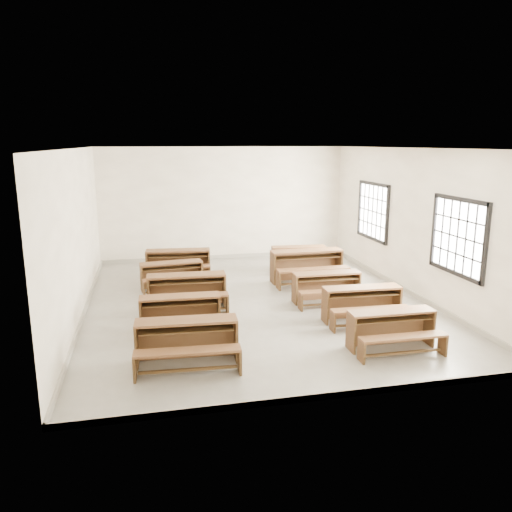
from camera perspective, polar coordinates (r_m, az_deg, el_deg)
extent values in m
plane|color=gray|center=(10.65, 0.00, -5.25)|extent=(8.50, 8.50, 0.00)
cube|color=silver|center=(10.13, 0.00, 12.09)|extent=(7.00, 8.50, 0.05)
cube|color=white|center=(14.38, -3.67, 5.99)|extent=(7.00, 0.05, 3.20)
cube|color=white|center=(6.31, 8.35, -3.01)|extent=(7.00, 0.05, 3.20)
cube|color=white|center=(10.12, -19.61, 2.37)|extent=(0.05, 8.50, 3.20)
cube|color=white|center=(11.52, 17.16, 3.74)|extent=(0.05, 8.50, 3.20)
cube|color=#9A968C|center=(14.65, -3.58, -0.03)|extent=(7.00, 0.04, 0.10)
cube|color=#9A968C|center=(6.89, 7.93, -15.53)|extent=(7.00, 0.04, 0.10)
cube|color=#9A968C|center=(10.49, -19.01, -5.98)|extent=(0.04, 8.50, 0.10)
cube|color=#9A968C|center=(11.86, 16.69, -3.67)|extent=(0.04, 8.50, 0.10)
cube|color=white|center=(10.02, 22.16, 2.07)|extent=(0.02, 1.50, 1.30)
cube|color=black|center=(9.91, 22.40, 5.98)|extent=(0.06, 1.62, 0.08)
cube|color=black|center=(10.15, 21.74, -1.76)|extent=(0.06, 1.62, 0.08)
cube|color=black|center=(9.38, 24.77, 1.15)|extent=(0.06, 0.08, 1.46)
cube|color=black|center=(10.66, 19.70, 2.86)|extent=(0.06, 0.08, 1.46)
cube|color=white|center=(13.10, 13.28, 5.00)|extent=(0.02, 1.50, 1.30)
cube|color=black|center=(13.02, 13.36, 8.01)|extent=(0.06, 1.62, 0.08)
cube|color=black|center=(13.20, 13.05, 2.04)|extent=(0.06, 1.62, 0.08)
cube|color=black|center=(12.39, 14.77, 4.49)|extent=(0.06, 0.08, 1.46)
cube|color=black|center=(13.80, 11.79, 5.46)|extent=(0.06, 0.08, 1.46)
cube|color=brown|center=(7.68, -7.97, -7.34)|extent=(1.56, 0.48, 0.04)
cube|color=brown|center=(7.97, -7.92, -9.26)|extent=(1.54, 0.13, 0.66)
cube|color=#482D18|center=(7.84, -13.48, -9.89)|extent=(0.06, 0.39, 0.66)
cube|color=#482D18|center=(7.85, -2.32, -9.48)|extent=(0.06, 0.39, 0.66)
cube|color=#482D18|center=(7.71, -7.94, -8.33)|extent=(1.44, 0.38, 0.02)
cube|color=brown|center=(7.35, -7.82, -10.72)|extent=(1.56, 0.36, 0.04)
cube|color=#482D18|center=(7.46, -13.69, -12.31)|extent=(0.06, 0.27, 0.37)
cube|color=#482D18|center=(7.48, -1.88, -11.87)|extent=(0.06, 0.27, 0.37)
cube|color=#482D18|center=(7.47, -7.75, -12.76)|extent=(1.43, 0.14, 0.04)
cube|color=brown|center=(9.03, -8.73, -4.61)|extent=(1.44, 0.41, 0.04)
cube|color=brown|center=(9.28, -8.69, -6.21)|extent=(1.43, 0.09, 0.61)
cube|color=#482D18|center=(9.14, -13.04, -6.70)|extent=(0.05, 0.36, 0.61)
cube|color=#482D18|center=(9.17, -4.29, -6.33)|extent=(0.05, 0.36, 0.61)
cube|color=#482D18|center=(9.05, -8.69, -5.40)|extent=(1.33, 0.31, 0.02)
cube|color=brown|center=(8.70, -8.57, -7.14)|extent=(1.43, 0.30, 0.04)
cube|color=#482D18|center=(8.78, -13.11, -8.47)|extent=(0.04, 0.25, 0.34)
cube|color=#482D18|center=(8.81, -3.96, -8.07)|extent=(0.04, 0.25, 0.34)
cube|color=#482D18|center=(8.79, -8.51, -8.78)|extent=(1.32, 0.09, 0.04)
cube|color=brown|center=(10.19, -7.97, -2.17)|extent=(1.59, 0.45, 0.04)
cube|color=brown|center=(10.46, -7.96, -3.80)|extent=(1.58, 0.09, 0.67)
cube|color=#482D18|center=(10.29, -12.20, -4.26)|extent=(0.05, 0.40, 0.67)
cube|color=#482D18|center=(10.35, -3.64, -3.89)|extent=(0.05, 0.40, 0.67)
cube|color=#482D18|center=(10.21, -7.94, -2.95)|extent=(1.47, 0.35, 0.02)
cube|color=brown|center=(9.81, -7.78, -4.56)|extent=(1.59, 0.33, 0.04)
cube|color=#482D18|center=(9.87, -12.23, -5.89)|extent=(0.05, 0.28, 0.37)
cube|color=#482D18|center=(9.93, -3.29, -5.50)|extent=(0.05, 0.28, 0.37)
cube|color=#482D18|center=(9.90, -7.73, -6.20)|extent=(1.46, 0.10, 0.04)
cube|color=brown|center=(11.60, -9.67, -0.76)|extent=(1.44, 0.49, 0.04)
cube|color=brown|center=(11.83, -9.73, -2.08)|extent=(1.40, 0.18, 0.60)
cube|color=#482D18|center=(11.60, -12.96, -2.53)|extent=(0.07, 0.35, 0.60)
cube|color=#482D18|center=(11.80, -6.32, -2.02)|extent=(0.07, 0.35, 0.60)
cube|color=#482D18|center=(11.62, -9.63, -1.37)|extent=(1.32, 0.40, 0.02)
cube|color=brown|center=(11.26, -9.28, -2.56)|extent=(1.42, 0.39, 0.04)
cube|color=#482D18|center=(11.23, -12.71, -3.73)|extent=(0.06, 0.25, 0.33)
cube|color=#482D18|center=(11.43, -5.85, -3.18)|extent=(0.06, 0.25, 0.33)
cube|color=#482D18|center=(11.33, -9.23, -3.85)|extent=(1.30, 0.18, 0.04)
cube|color=brown|center=(12.55, -8.92, 0.64)|extent=(1.61, 0.55, 0.04)
cube|color=brown|center=(12.80, -8.84, -0.75)|extent=(1.57, 0.20, 0.67)
cube|color=#482D18|center=(12.68, -12.34, -1.02)|extent=(0.08, 0.40, 0.67)
cube|color=#482D18|center=(12.62, -5.38, -0.85)|extent=(0.08, 0.40, 0.67)
cube|color=#482D18|center=(12.56, -8.90, 0.00)|extent=(1.48, 0.44, 0.02)
cube|color=brown|center=(12.14, -8.96, -1.21)|extent=(1.60, 0.44, 0.04)
cube|color=#482D18|center=(12.25, -12.52, -2.23)|extent=(0.07, 0.28, 0.37)
cube|color=#482D18|center=(12.18, -5.31, -2.06)|extent=(0.07, 0.28, 0.37)
cube|color=#482D18|center=(12.22, -8.91, -2.55)|extent=(1.46, 0.20, 0.04)
cube|color=brown|center=(8.46, 15.24, -6.14)|extent=(1.42, 0.37, 0.04)
cube|color=brown|center=(8.70, 14.64, -7.81)|extent=(1.42, 0.05, 0.60)
cube|color=#482D18|center=(8.29, 10.79, -8.66)|extent=(0.04, 0.36, 0.60)
cube|color=#482D18|center=(8.89, 19.14, -7.66)|extent=(0.04, 0.36, 0.60)
cube|color=#482D18|center=(8.49, 15.25, -6.97)|extent=(1.32, 0.28, 0.02)
cube|color=brown|center=(8.19, 16.51, -8.84)|extent=(1.42, 0.27, 0.04)
cube|color=#482D18|center=(7.97, 11.95, -10.64)|extent=(0.04, 0.25, 0.34)
cube|color=#482D18|center=(8.60, 20.55, -9.44)|extent=(0.04, 0.25, 0.34)
cube|color=#482D18|center=(8.29, 16.39, -10.55)|extent=(1.31, 0.06, 0.04)
cube|color=brown|center=(9.60, 12.04, -3.57)|extent=(1.49, 0.43, 0.04)
cube|color=brown|center=(9.84, 11.59, -5.15)|extent=(1.47, 0.10, 0.63)
cube|color=#482D18|center=(9.46, 7.90, -5.76)|extent=(0.05, 0.37, 0.63)
cube|color=#482D18|center=(9.98, 15.79, -5.12)|extent=(0.05, 0.37, 0.63)
cube|color=#482D18|center=(9.62, 12.05, -4.33)|extent=(1.37, 0.33, 0.02)
cube|color=brown|center=(9.29, 13.01, -5.96)|extent=(1.48, 0.32, 0.04)
cube|color=#482D18|center=(9.10, 8.75, -7.46)|extent=(0.05, 0.26, 0.35)
cube|color=#482D18|center=(9.64, 16.90, -6.70)|extent=(0.05, 0.26, 0.35)
cube|color=#482D18|center=(9.38, 12.92, -7.56)|extent=(1.36, 0.10, 0.04)
cube|color=brown|center=(10.61, 8.08, -1.94)|extent=(1.43, 0.38, 0.04)
cube|color=brown|center=(10.84, 7.74, -3.37)|extent=(1.43, 0.06, 0.61)
cube|color=#482D18|center=(10.49, 4.43, -3.84)|extent=(0.04, 0.36, 0.61)
cube|color=#482D18|center=(10.95, 11.47, -3.36)|extent=(0.04, 0.36, 0.61)
cube|color=#482D18|center=(10.63, 8.09, -2.62)|extent=(1.32, 0.29, 0.02)
cube|color=brown|center=(10.29, 8.85, -3.99)|extent=(1.43, 0.27, 0.04)
cube|color=#482D18|center=(10.13, 5.10, -5.26)|extent=(0.04, 0.25, 0.34)
cube|color=#482D18|center=(10.60, 12.35, -4.69)|extent=(0.04, 0.25, 0.34)
cube|color=#482D18|center=(10.37, 8.79, -5.40)|extent=(1.32, 0.07, 0.04)
cube|color=brown|center=(12.09, 5.81, 0.58)|extent=(1.73, 0.44, 0.04)
cube|color=brown|center=(12.35, 5.48, -0.99)|extent=(1.73, 0.05, 0.73)
cube|color=#482D18|center=(11.94, 1.92, -1.43)|extent=(0.04, 0.43, 0.73)
cube|color=#482D18|center=(12.46, 9.44, -0.99)|extent=(0.04, 0.43, 0.73)
cube|color=#482D18|center=(12.10, 5.82, -0.14)|extent=(1.60, 0.33, 0.02)
cube|color=brown|center=(11.67, 6.58, -1.51)|extent=(1.73, 0.31, 0.04)
cube|color=#482D18|center=(11.49, 2.58, -2.84)|extent=(0.04, 0.30, 0.41)
cube|color=#482D18|center=(12.03, 10.35, -2.32)|extent=(0.04, 0.30, 0.41)
cube|color=#482D18|center=(11.76, 6.54, -3.04)|extent=(1.60, 0.06, 0.04)
cube|color=brown|center=(13.20, 4.91, 1.04)|extent=(1.45, 0.50, 0.04)
cube|color=brown|center=(13.42, 4.75, -0.16)|extent=(1.41, 0.18, 0.60)
cube|color=#482D18|center=(13.15, 1.93, -0.39)|extent=(0.07, 0.36, 0.60)
cube|color=#482D18|center=(13.42, 7.78, -0.23)|extent=(0.07, 0.36, 0.60)
cube|color=#482D18|center=(13.20, 4.91, 0.50)|extent=(1.33, 0.40, 0.02)
cube|color=brown|center=(12.84, 5.27, -0.52)|extent=(1.44, 0.39, 0.04)
cube|color=#482D18|center=(12.76, 2.21, -1.41)|extent=(0.06, 0.25, 0.34)
cube|color=#482D18|center=(13.04, 8.23, -1.23)|extent=(0.06, 0.25, 0.34)
cube|color=#482D18|center=(12.90, 5.25, -1.67)|extent=(1.31, 0.18, 0.04)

